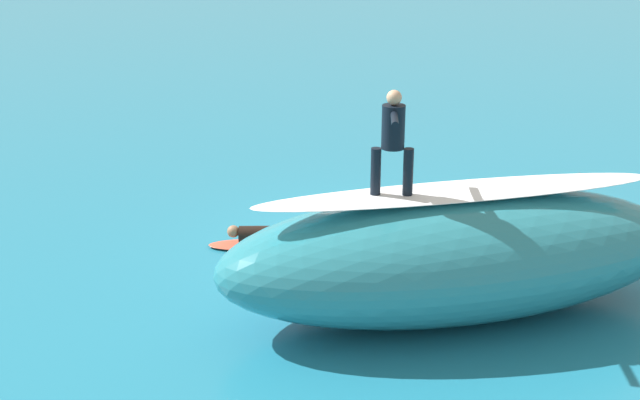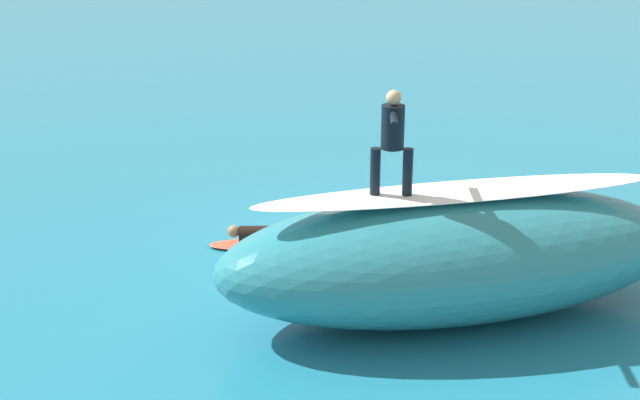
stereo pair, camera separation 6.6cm
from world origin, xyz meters
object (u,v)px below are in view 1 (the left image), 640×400
Objects in this scene: surfboard_riding at (391,197)px; surfboard_paddling at (264,245)px; surfer_riding at (393,135)px; surfer_paddling at (271,235)px; buoy_marker at (576,206)px.

surfboard_paddling is at bearing -50.81° from surfboard_riding.
surfboard_paddling is (0.75, -3.28, -2.78)m from surfer_riding.
buoy_marker is at bearing -167.63° from surfer_paddling.
surfboard_paddling is at bearing -50.81° from surfer_riding.
surfboard_paddling is 6.05m from buoy_marker.
buoy_marker is at bearing -167.91° from surfboard_paddling.
surfboard_riding is 3.86m from surfboard_paddling.
surfboard_paddling is 1.13× the size of surfer_paddling.
surfboard_paddling is at bearing -0.00° from surfer_paddling.
surfer_riding reaches higher than surfboard_riding.
surfer_paddling is at bearing -10.14° from buoy_marker.
surfboard_paddling is 0.23m from surfer_paddling.
surfer_riding reaches higher than surfer_paddling.
surfer_paddling is at bearing -52.75° from surfboard_riding.
surfer_paddling reaches higher than surfboard_paddling.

